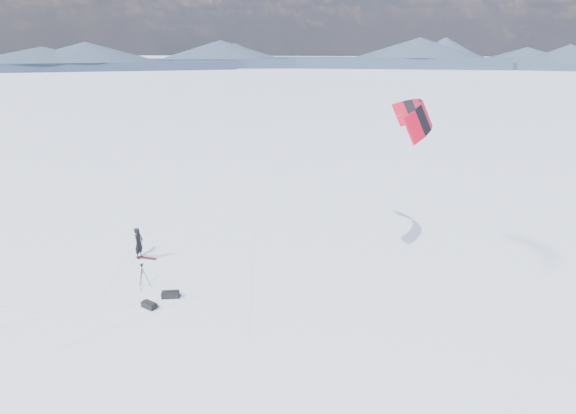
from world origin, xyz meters
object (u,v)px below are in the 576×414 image
(tripod, at_px, (142,272))
(gear_bag_b, at_px, (149,305))
(snowkiter, at_px, (140,258))
(gear_bag_a, at_px, (170,294))
(snowboard, at_px, (146,258))

(tripod, height_order, gear_bag_b, tripod)
(snowkiter, relative_size, tripod, 1.39)
(gear_bag_a, bearing_deg, tripod, 141.66)
(snowkiter, distance_m, gear_bag_b, 6.33)
(snowkiter, xyz_separation_m, gear_bag_b, (3.57, -5.23, 0.16))
(tripod, relative_size, gear_bag_b, 1.61)
(tripod, bearing_deg, snowboard, 82.24)
(snowkiter, height_order, gear_bag_b, snowkiter)
(snowboard, relative_size, gear_bag_a, 1.40)
(gear_bag_a, relative_size, gear_bag_b, 1.12)
(snowboard, distance_m, gear_bag_b, 6.13)
(snowboard, distance_m, tripod, 3.97)
(snowkiter, xyz_separation_m, tripod, (2.21, -3.40, 0.89))
(tripod, bearing_deg, gear_bag_b, -89.28)
(snowkiter, height_order, tripod, tripod)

